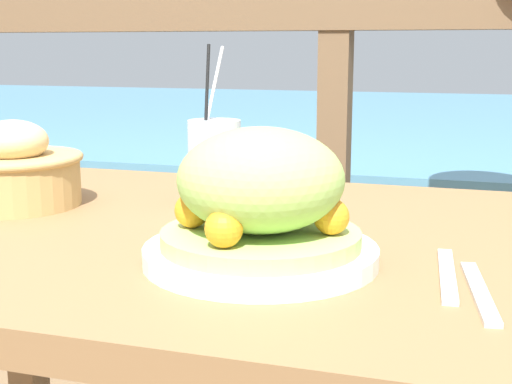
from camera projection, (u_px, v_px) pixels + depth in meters
The scene contains 8 objects.
patio_table at pixel (224, 296), 0.97m from camera, with size 1.23×0.76×0.72m.
railing_fence at pixel (335, 111), 1.65m from camera, with size 2.80×0.08×1.08m.
sea_backdrop at pixel (416, 165), 4.10m from camera, with size 12.00×4.00×0.57m.
salad_plate at pixel (261, 205), 0.79m from camera, with size 0.27×0.27×0.15m.
drink_glass at pixel (214, 163), 1.08m from camera, with size 0.08×0.08×0.24m.
bread_basket at pixel (14, 171), 1.08m from camera, with size 0.21×0.21×0.13m.
fork at pixel (447, 274), 0.76m from camera, with size 0.03×0.18×0.00m.
knife at pixel (479, 291), 0.70m from camera, with size 0.04×0.18×0.00m.
Camera 1 is at (0.31, -0.87, 0.96)m, focal length 50.00 mm.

